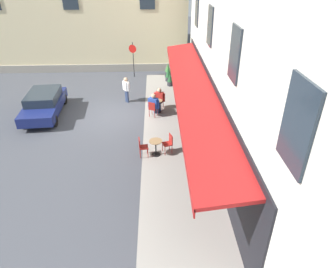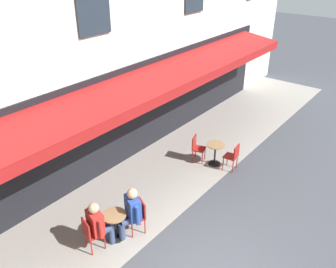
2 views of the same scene
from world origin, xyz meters
TOP-DOWN VIEW (x-y plane):
  - sidewalk_cafe_terrace at (-3.25, -3.40)m, footprint 20.50×3.20m
  - cafe_table_near_entrance at (-4.11, -2.43)m, footprint 0.60×0.60m
  - cafe_chair_red_under_awning at (-4.19, -1.80)m, footprint 0.44×0.44m
  - cafe_chair_red_back_row at (-3.92, -3.03)m, footprint 0.50×0.50m
  - cafe_table_mid_terrace at (0.35, -2.55)m, footprint 0.60×0.60m
  - cafe_chair_red_by_window at (-0.22, -2.27)m, footprint 0.54×0.54m
  - cafe_chair_red_facing_street at (0.95, -2.72)m, footprint 0.49×0.49m
  - seated_patron_in_red at (0.75, -2.66)m, footprint 0.62×0.65m
  - seated_companion_in_blue at (-0.03, -2.37)m, footprint 0.67×0.64m

SIDE VIEW (x-z plane):
  - sidewalk_cafe_terrace at x=-3.25m, z-range 0.00..0.01m
  - cafe_table_near_entrance at x=-4.11m, z-range 0.12..0.87m
  - cafe_table_mid_terrace at x=0.35m, z-range 0.12..0.87m
  - cafe_chair_red_under_awning at x=-4.19m, z-range 0.09..1.00m
  - cafe_chair_red_back_row at x=-3.92m, z-range 0.09..1.00m
  - cafe_chair_red_by_window at x=-0.22m, z-range 0.09..1.00m
  - cafe_chair_red_facing_street at x=0.95m, z-range 0.09..1.00m
  - seated_patron_in_red at x=0.75m, z-range 0.05..1.36m
  - seated_companion_in_blue at x=-0.03m, z-range 0.04..1.39m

